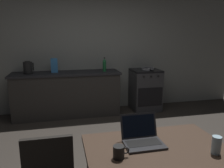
# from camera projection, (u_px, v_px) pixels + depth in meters

# --- Properties ---
(ground_plane) EXTENTS (12.00, 12.00, 0.00)m
(ground_plane) POSITION_uv_depth(u_px,v_px,m) (117.00, 168.00, 2.74)
(ground_plane) COLOR #2D2823
(back_wall) EXTENTS (6.40, 0.10, 2.66)m
(back_wall) POSITION_uv_depth(u_px,v_px,m) (103.00, 49.00, 4.85)
(back_wall) COLOR gray
(back_wall) RESTS_ON ground_plane
(kitchen_counter) EXTENTS (2.16, 0.64, 0.90)m
(kitchen_counter) POSITION_uv_depth(u_px,v_px,m) (67.00, 94.00, 4.52)
(kitchen_counter) COLOR #282623
(kitchen_counter) RESTS_ON ground_plane
(stove_oven) EXTENTS (0.60, 0.62, 0.90)m
(stove_oven) POSITION_uv_depth(u_px,v_px,m) (145.00, 90.00, 4.89)
(stove_oven) COLOR #2D2D30
(stove_oven) RESTS_ON ground_plane
(dining_table) EXTENTS (1.14, 0.78, 0.74)m
(dining_table) POSITION_uv_depth(u_px,v_px,m) (158.00, 158.00, 1.76)
(dining_table) COLOR #332319
(dining_table) RESTS_ON ground_plane
(laptop) EXTENTS (0.32, 0.29, 0.22)m
(laptop) POSITION_uv_depth(u_px,v_px,m) (142.00, 138.00, 1.83)
(laptop) COLOR #232326
(laptop) RESTS_ON dining_table
(electric_kettle) EXTENTS (0.20, 0.18, 0.25)m
(electric_kettle) POSITION_uv_depth(u_px,v_px,m) (28.00, 68.00, 4.25)
(electric_kettle) COLOR black
(electric_kettle) RESTS_ON kitchen_counter
(bottle) EXTENTS (0.07, 0.07, 0.29)m
(bottle) POSITION_uv_depth(u_px,v_px,m) (104.00, 65.00, 4.52)
(bottle) COLOR #19592D
(bottle) RESTS_ON kitchen_counter
(frying_pan) EXTENTS (0.28, 0.45, 0.05)m
(frying_pan) POSITION_uv_depth(u_px,v_px,m) (148.00, 69.00, 4.78)
(frying_pan) COLOR gray
(frying_pan) RESTS_ON stove_oven
(coffee_mug) EXTENTS (0.12, 0.08, 0.09)m
(coffee_mug) POSITION_uv_depth(u_px,v_px,m) (119.00, 152.00, 1.60)
(coffee_mug) COLOR black
(coffee_mug) RESTS_ON dining_table
(drinking_glass) EXTENTS (0.07, 0.07, 0.14)m
(drinking_glass) POSITION_uv_depth(u_px,v_px,m) (216.00, 145.00, 1.66)
(drinking_glass) COLOR #99B7C6
(drinking_glass) RESTS_ON dining_table
(cereal_box) EXTENTS (0.13, 0.05, 0.29)m
(cereal_box) POSITION_uv_depth(u_px,v_px,m) (54.00, 65.00, 4.37)
(cereal_box) COLOR #3372B2
(cereal_box) RESTS_ON kitchen_counter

